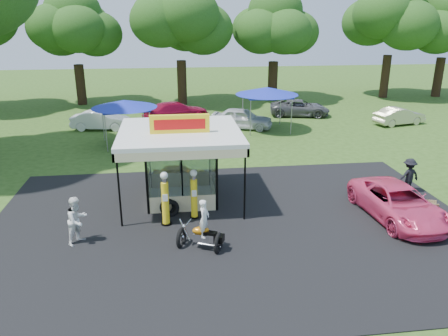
{
  "coord_description": "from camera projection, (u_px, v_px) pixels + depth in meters",
  "views": [
    {
      "loc": [
        -2.41,
        -14.1,
        8.25
      ],
      "look_at": [
        -0.12,
        4.0,
        1.83
      ],
      "focal_mm": 35.0,
      "sensor_mm": 36.0,
      "label": 1
    }
  ],
  "objects": [
    {
      "name": "ground",
      "position": [
        241.0,
        250.0,
        16.22
      ],
      "size": [
        120.0,
        120.0,
        0.0
      ],
      "primitive_type": "plane",
      "color": "#2B4816",
      "rests_on": "ground"
    },
    {
      "name": "asphalt_apron",
      "position": [
        233.0,
        225.0,
        18.09
      ],
      "size": [
        20.0,
        14.0,
        0.04
      ],
      "primitive_type": "cube",
      "color": "black",
      "rests_on": "ground"
    },
    {
      "name": "gas_station_kiosk",
      "position": [
        181.0,
        164.0,
        20.07
      ],
      "size": [
        5.4,
        5.4,
        4.18
      ],
      "color": "white",
      "rests_on": "ground"
    },
    {
      "name": "gas_pump_left",
      "position": [
        165.0,
        200.0,
        17.75
      ],
      "size": [
        0.44,
        0.44,
        2.36
      ],
      "color": "black",
      "rests_on": "ground"
    },
    {
      "name": "gas_pump_right",
      "position": [
        194.0,
        195.0,
        18.39
      ],
      "size": [
        0.41,
        0.41,
        2.21
      ],
      "color": "black",
      "rests_on": "ground"
    },
    {
      "name": "motorcycle",
      "position": [
        203.0,
        229.0,
        16.01
      ],
      "size": [
        1.82,
        1.39,
        2.07
      ],
      "rotation": [
        0.0,
        0.0,
        -0.41
      ],
      "color": "black",
      "rests_on": "ground"
    },
    {
      "name": "spare_tires",
      "position": [
        169.0,
        208.0,
        18.84
      ],
      "size": [
        0.96,
        0.74,
        0.77
      ],
      "rotation": [
        0.0,
        0.0,
        0.31
      ],
      "color": "black",
      "rests_on": "ground"
    },
    {
      "name": "a_frame_sign",
      "position": [
        430.0,
        212.0,
        18.25
      ],
      "size": [
        0.56,
        0.6,
        0.92
      ],
      "rotation": [
        0.0,
        0.0,
        -0.31
      ],
      "color": "#593819",
      "rests_on": "ground"
    },
    {
      "name": "kiosk_car",
      "position": [
        180.0,
        174.0,
        22.56
      ],
      "size": [
        2.82,
        1.13,
        0.96
      ],
      "primitive_type": "imported",
      "rotation": [
        0.0,
        0.0,
        1.57
      ],
      "color": "yellow",
      "rests_on": "ground"
    },
    {
      "name": "pink_sedan",
      "position": [
        398.0,
        203.0,
        18.5
      ],
      "size": [
        2.77,
        5.33,
        1.44
      ],
      "primitive_type": "imported",
      "rotation": [
        0.0,
        0.0,
        0.08
      ],
      "color": "#EC4073",
      "rests_on": "ground"
    },
    {
      "name": "spectator_west",
      "position": [
        77.0,
        220.0,
        16.42
      ],
      "size": [
        1.11,
        1.16,
        1.88
      ],
      "primitive_type": "imported",
      "rotation": [
        0.0,
        0.0,
        0.95
      ],
      "color": "white",
      "rests_on": "ground"
    },
    {
      "name": "spectator_east_a",
      "position": [
        409.0,
        176.0,
        21.18
      ],
      "size": [
        1.22,
        0.83,
        1.74
      ],
      "primitive_type": "imported",
      "rotation": [
        0.0,
        0.0,
        3.31
      ],
      "color": "black",
      "rests_on": "ground"
    },
    {
      "name": "bg_car_a",
      "position": [
        101.0,
        120.0,
        33.01
      ],
      "size": [
        4.55,
        2.13,
        1.44
      ],
      "primitive_type": "imported",
      "rotation": [
        0.0,
        0.0,
        1.43
      ],
      "color": "white",
      "rests_on": "ground"
    },
    {
      "name": "bg_car_b",
      "position": [
        176.0,
        112.0,
        35.51
      ],
      "size": [
        5.99,
        4.39,
        1.61
      ],
      "primitive_type": "imported",
      "rotation": [
        0.0,
        0.0,
        2.01
      ],
      "color": "maroon",
      "rests_on": "ground"
    },
    {
      "name": "bg_car_c",
      "position": [
        242.0,
        118.0,
        33.31
      ],
      "size": [
        4.97,
        3.37,
        1.57
      ],
      "primitive_type": "imported",
      "rotation": [
        0.0,
        0.0,
        1.21
      ],
      "color": "silver",
      "rests_on": "ground"
    },
    {
      "name": "bg_car_d",
      "position": [
        300.0,
        108.0,
        37.49
      ],
      "size": [
        5.43,
        3.33,
        1.4
      ],
      "primitive_type": "imported",
      "rotation": [
        0.0,
        0.0,
        1.36
      ],
      "color": "#4F4F51",
      "rests_on": "ground"
    },
    {
      "name": "bg_car_e",
      "position": [
        399.0,
        116.0,
        34.52
      ],
      "size": [
        4.35,
        2.36,
        1.36
      ],
      "primitive_type": "imported",
      "rotation": [
        0.0,
        0.0,
        1.8
      ],
      "color": "#C2BE94",
      "rests_on": "ground"
    },
    {
      "name": "tent_west",
      "position": [
        124.0,
        104.0,
        28.61
      ],
      "size": [
        4.28,
        4.28,
        3.0
      ],
      "rotation": [
        0.0,
        0.0,
        0.19
      ],
      "color": "gray",
      "rests_on": "ground"
    },
    {
      "name": "tent_east",
      "position": [
        267.0,
        91.0,
        32.17
      ],
      "size": [
        4.63,
        4.63,
        3.24
      ],
      "rotation": [
        0.0,
        0.0,
        0.02
      ],
      "color": "gray",
      "rests_on": "ground"
    },
    {
      "name": "oak_far_b",
      "position": [
        75.0,
        32.0,
        40.4
      ],
      "size": [
        8.82,
        8.82,
        10.52
      ],
      "color": "black",
      "rests_on": "ground"
    },
    {
      "name": "oak_far_c",
      "position": [
        180.0,
        23.0,
        40.16
      ],
      "size": [
        10.03,
        10.03,
        11.82
      ],
      "color": "black",
      "rests_on": "ground"
    },
    {
      "name": "oak_far_d",
      "position": [
        275.0,
        30.0,
        42.58
      ],
      "size": [
        8.98,
        8.98,
        10.69
      ],
      "color": "black",
      "rests_on": "ground"
    },
    {
      "name": "oak_far_e",
      "position": [
        392.0,
        21.0,
        43.73
      ],
      "size": [
        10.15,
        10.15,
        12.08
      ],
      "color": "black",
      "rests_on": "ground"
    },
    {
      "name": "oak_far_f",
      "position": [
        446.0,
        27.0,
        44.41
      ],
      "size": [
        9.14,
        9.14,
        11.01
      ],
      "color": "black",
      "rests_on": "ground"
    }
  ]
}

